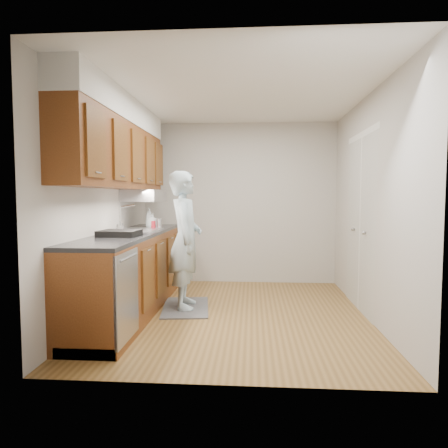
{
  "coord_description": "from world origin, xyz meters",
  "views": [
    {
      "loc": [
        0.21,
        -4.53,
        1.36
      ],
      "look_at": [
        -0.13,
        0.25,
        1.03
      ],
      "focal_mm": 32.0,
      "sensor_mm": 36.0,
      "label": 1
    }
  ],
  "objects_px": {
    "person": "(185,231)",
    "dish_rack": "(119,233)",
    "soap_bottle_c": "(153,221)",
    "soap_bottle_b": "(153,221)",
    "steel_can": "(159,224)",
    "soda_can": "(153,225)",
    "soap_bottle_a": "(149,218)"
  },
  "relations": [
    {
      "from": "person",
      "to": "soda_can",
      "type": "bearing_deg",
      "value": 50.69
    },
    {
      "from": "soap_bottle_c",
      "to": "dish_rack",
      "type": "relative_size",
      "value": 0.41
    },
    {
      "from": "soap_bottle_c",
      "to": "dish_rack",
      "type": "height_order",
      "value": "soap_bottle_c"
    },
    {
      "from": "soap_bottle_b",
      "to": "soap_bottle_c",
      "type": "bearing_deg",
      "value": 105.16
    },
    {
      "from": "soda_can",
      "to": "steel_can",
      "type": "distance_m",
      "value": 0.09
    },
    {
      "from": "soda_can",
      "to": "dish_rack",
      "type": "distance_m",
      "value": 0.94
    },
    {
      "from": "soda_can",
      "to": "dish_rack",
      "type": "relative_size",
      "value": 0.26
    },
    {
      "from": "soap_bottle_b",
      "to": "steel_can",
      "type": "xyz_separation_m",
      "value": [
        0.12,
        -0.13,
        -0.03
      ]
    },
    {
      "from": "soap_bottle_c",
      "to": "steel_can",
      "type": "distance_m",
      "value": 0.27
    },
    {
      "from": "soap_bottle_b",
      "to": "dish_rack",
      "type": "relative_size",
      "value": 0.49
    },
    {
      "from": "person",
      "to": "soap_bottle_b",
      "type": "height_order",
      "value": "person"
    },
    {
      "from": "soap_bottle_c",
      "to": "soap_bottle_b",
      "type": "bearing_deg",
      "value": -74.84
    },
    {
      "from": "person",
      "to": "soda_can",
      "type": "xyz_separation_m",
      "value": [
        -0.47,
        0.3,
        0.04
      ]
    },
    {
      "from": "person",
      "to": "soda_can",
      "type": "distance_m",
      "value": 0.56
    },
    {
      "from": "soap_bottle_c",
      "to": "dish_rack",
      "type": "bearing_deg",
      "value": -92.32
    },
    {
      "from": "soap_bottle_b",
      "to": "soda_can",
      "type": "height_order",
      "value": "soap_bottle_b"
    },
    {
      "from": "soap_bottle_a",
      "to": "dish_rack",
      "type": "bearing_deg",
      "value": -90.3
    },
    {
      "from": "person",
      "to": "soap_bottle_b",
      "type": "distance_m",
      "value": 0.72
    },
    {
      "from": "soap_bottle_b",
      "to": "soda_can",
      "type": "relative_size",
      "value": 1.86
    },
    {
      "from": "person",
      "to": "dish_rack",
      "type": "xyz_separation_m",
      "value": [
        -0.6,
        -0.63,
        0.02
      ]
    },
    {
      "from": "soda_can",
      "to": "dish_rack",
      "type": "height_order",
      "value": "soda_can"
    },
    {
      "from": "soap_bottle_a",
      "to": "dish_rack",
      "type": "distance_m",
      "value": 1.21
    },
    {
      "from": "soda_can",
      "to": "steel_can",
      "type": "xyz_separation_m",
      "value": [
        0.06,
        0.06,
        0.01
      ]
    },
    {
      "from": "soap_bottle_a",
      "to": "dish_rack",
      "type": "height_order",
      "value": "soap_bottle_a"
    },
    {
      "from": "person",
      "to": "steel_can",
      "type": "bearing_deg",
      "value": 41.83
    },
    {
      "from": "soda_can",
      "to": "soap_bottle_a",
      "type": "bearing_deg",
      "value": 114.17
    },
    {
      "from": "person",
      "to": "dish_rack",
      "type": "distance_m",
      "value": 0.87
    },
    {
      "from": "person",
      "to": "soap_bottle_a",
      "type": "relative_size",
      "value": 7.07
    },
    {
      "from": "soap_bottle_a",
      "to": "steel_can",
      "type": "distance_m",
      "value": 0.3
    },
    {
      "from": "soap_bottle_b",
      "to": "dish_rack",
      "type": "xyz_separation_m",
      "value": [
        -0.08,
        -1.11,
        -0.07
      ]
    },
    {
      "from": "person",
      "to": "soap_bottle_c",
      "type": "bearing_deg",
      "value": 36.73
    },
    {
      "from": "soap_bottle_c",
      "to": "dish_rack",
      "type": "distance_m",
      "value": 1.22
    }
  ]
}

